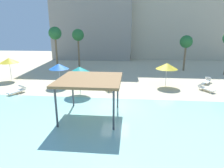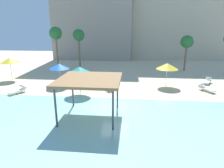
# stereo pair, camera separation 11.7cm
# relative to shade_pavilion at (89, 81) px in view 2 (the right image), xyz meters

# --- Properties ---
(ground_plane) EXTENTS (80.00, 80.00, 0.00)m
(ground_plane) POSITION_rel_shade_pavilion_xyz_m (1.66, 2.54, -2.80)
(ground_plane) COLOR beige
(lagoon_water) EXTENTS (44.00, 13.50, 0.04)m
(lagoon_water) POSITION_rel_shade_pavilion_xyz_m (1.66, -2.71, -2.78)
(lagoon_water) COLOR #99D1C6
(lagoon_water) RESTS_ON ground
(shade_pavilion) EXTENTS (4.47, 4.47, 2.98)m
(shade_pavilion) POSITION_rel_shade_pavilion_xyz_m (0.00, 0.00, 0.00)
(shade_pavilion) COLOR #42474C
(shade_pavilion) RESTS_ON ground
(beach_umbrella_yellow_0) EXTENTS (2.44, 2.44, 2.66)m
(beach_umbrella_yellow_0) POSITION_rel_shade_pavilion_xyz_m (6.95, 8.89, -0.47)
(beach_umbrella_yellow_0) COLOR silver
(beach_umbrella_yellow_0) RESTS_ON ground
(beach_umbrella_yellow_1) EXTENTS (2.32, 2.32, 2.85)m
(beach_umbrella_yellow_1) POSITION_rel_shade_pavilion_xyz_m (-12.38, 9.78, -0.27)
(beach_umbrella_yellow_1) COLOR silver
(beach_umbrella_yellow_1) RESTS_ON ground
(beach_umbrella_teal_2) EXTENTS (2.50, 2.50, 2.79)m
(beach_umbrella_teal_2) POSITION_rel_shade_pavilion_xyz_m (-2.13, 5.21, -0.36)
(beach_umbrella_teal_2) COLOR silver
(beach_umbrella_teal_2) RESTS_ON ground
(beach_umbrella_blue_3) EXTENTS (2.22, 2.22, 2.59)m
(beach_umbrella_blue_3) POSITION_rel_shade_pavilion_xyz_m (-5.21, 7.80, -0.52)
(beach_umbrella_blue_3) COLOR silver
(beach_umbrella_blue_3) RESTS_ON ground
(lounge_chair_1) EXTENTS (1.27, 1.98, 0.74)m
(lounge_chair_1) POSITION_rel_shade_pavilion_xyz_m (-2.84, 8.28, -2.47)
(lounge_chair_1) COLOR white
(lounge_chair_1) RESTS_ON ground
(lounge_chair_3) EXTENTS (1.48, 1.94, 0.74)m
(lounge_chair_3) POSITION_rel_shade_pavilion_xyz_m (12.16, 10.55, -2.47)
(lounge_chair_3) COLOR white
(lounge_chair_3) RESTS_ON ground
(lounge_chair_4) EXTENTS (1.30, 1.98, 0.74)m
(lounge_chair_4) POSITION_rel_shade_pavilion_xyz_m (-8.54, 4.72, -2.47)
(lounge_chair_4) COLOR white
(lounge_chair_4) RESTS_ON ground
(lounge_chair_5) EXTENTS (1.45, 1.95, 0.74)m
(lounge_chair_5) POSITION_rel_shade_pavilion_xyz_m (10.89, 7.46, -2.47)
(lounge_chair_5) COLOR white
(lounge_chair_5) RESTS_ON ground
(lounge_chair_6) EXTENTS (1.41, 1.96, 0.74)m
(lounge_chair_6) POSITION_rel_shade_pavilion_xyz_m (0.41, 6.86, -2.47)
(lounge_chair_6) COLOR white
(lounge_chair_6) RESTS_ON ground
(palm_tree_0) EXTENTS (1.90, 1.90, 6.68)m
(palm_tree_0) POSITION_rel_shade_pavilion_xyz_m (-8.50, 15.88, 2.76)
(palm_tree_0) COLOR brown
(palm_tree_0) RESTS_ON ground
(palm_tree_1) EXTENTS (1.90, 1.90, 5.43)m
(palm_tree_1) POSITION_rel_shade_pavilion_xyz_m (11.20, 17.92, 1.57)
(palm_tree_1) COLOR brown
(palm_tree_1) RESTS_ON ground
(palm_tree_3) EXTENTS (1.90, 1.90, 6.35)m
(palm_tree_3) POSITION_rel_shade_pavilion_xyz_m (-5.68, 18.38, 2.45)
(palm_tree_3) COLOR brown
(palm_tree_3) RESTS_ON ground
(hotel_block_0) EXTENTS (16.41, 11.74, 20.98)m
(hotel_block_0) POSITION_rel_shade_pavilion_xyz_m (-5.42, 32.27, 7.69)
(hotel_block_0) COLOR #9E9384
(hotel_block_0) RESTS_ON ground
(hotel_block_1) EXTENTS (20.97, 8.37, 21.02)m
(hotel_block_1) POSITION_rel_shade_pavilion_xyz_m (13.30, 33.09, 7.71)
(hotel_block_1) COLOR beige
(hotel_block_1) RESTS_ON ground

